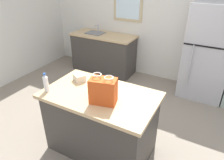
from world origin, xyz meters
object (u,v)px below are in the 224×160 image
Objects in this scene: refrigerator at (208,53)px; small_box at (79,78)px; shopping_bag at (103,91)px; bottle at (46,83)px; kitchen_island at (101,122)px.

refrigerator is 11.23× the size of small_box.
shopping_bag is 0.75m from bottle.
small_box is (-0.55, 0.28, -0.10)m from shopping_bag.
shopping_bag is 1.36× the size of bottle.
kitchen_island is 0.86m from bottle.
refrigerator is (0.97, 2.16, 0.43)m from kitchen_island.
refrigerator reaches higher than small_box.
kitchen_island is at bearing 23.58° from bottle.
bottle is (-0.74, -0.13, -0.04)m from shopping_bag.
kitchen_island is 0.80× the size of refrigerator.
shopping_bag reaches higher than bottle.
bottle reaches higher than small_box.
refrigerator reaches higher than kitchen_island.
kitchen_island is at bearing -19.22° from small_box.
bottle is (-0.19, -0.41, 0.06)m from small_box.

